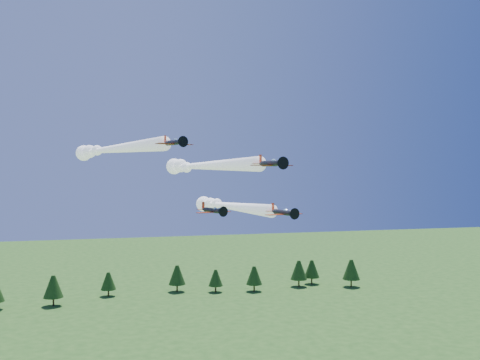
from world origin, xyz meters
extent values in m
cylinder|color=black|center=(4.38, -10.05, 47.67)|extent=(1.96, 5.23, 0.95)
cone|color=black|center=(4.98, -12.99, 47.67)|extent=(1.11, 1.03, 0.95)
cone|color=black|center=(5.10, -13.55, 47.67)|extent=(0.50, 0.50, 0.42)
cylinder|color=black|center=(5.13, -13.71, 47.67)|extent=(1.97, 0.44, 2.00)
cube|color=red|center=(4.46, -10.43, 47.37)|extent=(7.17, 2.67, 0.11)
cube|color=red|center=(3.71, -6.74, 47.72)|extent=(2.87, 1.35, 0.07)
cube|color=red|center=(3.69, -6.64, 48.48)|extent=(0.26, 0.90, 1.38)
ellipsoid|color=#81AFC7|center=(4.56, -10.89, 48.05)|extent=(0.90, 1.26, 0.59)
sphere|color=white|center=(-2.96, 25.97, 47.67)|extent=(2.30, 2.30, 2.30)
sphere|color=white|center=(-3.90, 30.54, 47.67)|extent=(3.00, 3.00, 3.00)
sphere|color=white|center=(-4.83, 35.11, 47.67)|extent=(3.70, 3.70, 3.70)
cylinder|color=black|center=(-9.88, -2.03, 51.20)|extent=(2.34, 4.73, 0.87)
cone|color=black|center=(-9.00, -4.62, 51.20)|extent=(1.08, 1.02, 0.87)
cone|color=black|center=(-8.83, -5.12, 51.20)|extent=(0.49, 0.49, 0.38)
cylinder|color=black|center=(-8.78, -5.26, 51.20)|extent=(1.74, 0.62, 1.83)
cube|color=red|center=(-9.77, -2.36, 50.92)|extent=(6.47, 3.19, 0.10)
cube|color=red|center=(-10.88, 0.89, 51.24)|extent=(2.63, 1.51, 0.06)
cube|color=red|center=(-10.91, 0.98, 51.94)|extent=(0.34, 0.81, 1.26)
ellipsoid|color=#81AFC7|center=(-9.63, -2.77, 51.54)|extent=(0.93, 1.19, 0.54)
sphere|color=white|center=(-22.15, 34.00, 51.20)|extent=(2.30, 2.30, 2.30)
sphere|color=white|center=(-23.72, 38.63, 51.20)|extent=(3.00, 3.00, 3.00)
sphere|color=white|center=(-25.30, 43.26, 51.20)|extent=(3.70, 3.70, 3.70)
cylinder|color=black|center=(11.21, 3.46, 38.86)|extent=(2.15, 5.46, 1.00)
cone|color=black|center=(11.90, 0.40, 38.86)|extent=(1.17, 1.09, 1.00)
cone|color=black|center=(12.04, -0.18, 38.86)|extent=(0.53, 0.53, 0.44)
cylinder|color=black|center=(12.07, -0.35, 38.86)|extent=(2.05, 0.50, 2.09)
cube|color=red|center=(11.30, 3.07, 38.54)|extent=(7.48, 2.93, 0.12)
cube|color=red|center=(10.44, 6.90, 38.91)|extent=(3.00, 1.46, 0.07)
cube|color=red|center=(10.42, 7.00, 39.71)|extent=(0.30, 0.94, 1.44)
ellipsoid|color=#81AFC7|center=(11.41, 2.58, 39.26)|extent=(0.96, 1.32, 0.62)
sphere|color=white|center=(4.73, 32.24, 38.86)|extent=(2.30, 2.30, 2.30)
sphere|color=white|center=(3.94, 35.77, 38.86)|extent=(3.00, 3.00, 3.00)
sphere|color=white|center=(3.14, 39.29, 38.86)|extent=(3.70, 3.70, 3.70)
cylinder|color=black|center=(-1.32, 7.14, 39.22)|extent=(2.58, 5.04, 0.93)
cone|color=black|center=(-0.33, 4.39, 39.22)|extent=(1.16, 1.10, 0.93)
cone|color=black|center=(-0.14, 3.86, 39.22)|extent=(0.53, 0.53, 0.41)
cylinder|color=black|center=(-0.08, 3.71, 39.22)|extent=(1.85, 0.70, 1.95)
cube|color=red|center=(-1.19, 6.79, 38.92)|extent=(6.89, 3.52, 0.11)
cube|color=red|center=(-2.44, 10.24, 39.26)|extent=(2.80, 1.66, 0.07)
cube|color=red|center=(-2.48, 10.33, 40.01)|extent=(0.38, 0.86, 1.35)
ellipsoid|color=#81AFC7|center=(-1.04, 6.35, 39.59)|extent=(1.01, 1.28, 0.58)
cylinder|color=#382314|center=(-18.10, 115.80, 1.26)|extent=(0.60, 0.60, 2.52)
cone|color=black|center=(-18.10, 115.80, 5.75)|extent=(5.75, 5.75, 6.47)
cylinder|color=#382314|center=(77.63, 107.33, 1.54)|extent=(0.60, 0.60, 3.09)
cone|color=black|center=(77.63, 107.33, 7.06)|extent=(7.06, 7.06, 7.94)
cylinder|color=#382314|center=(22.31, 112.20, 1.22)|extent=(0.60, 0.60, 2.44)
cone|color=black|center=(22.31, 112.20, 5.58)|extent=(5.58, 5.58, 6.28)
cylinder|color=#382314|center=(-36.89, 105.50, 1.49)|extent=(0.60, 0.60, 2.98)
cone|color=black|center=(-36.89, 105.50, 6.81)|extent=(6.81, 6.81, 7.66)
cylinder|color=#382314|center=(64.27, 116.61, 1.39)|extent=(0.60, 0.60, 2.79)
cone|color=black|center=(64.27, 116.61, 6.37)|extent=(6.37, 6.37, 7.16)
cylinder|color=#382314|center=(7.92, 116.68, 1.44)|extent=(0.60, 0.60, 2.89)
cone|color=black|center=(7.92, 116.68, 6.60)|extent=(6.60, 6.60, 7.42)
cylinder|color=#382314|center=(57.15, 113.15, 1.49)|extent=(0.60, 0.60, 2.97)
cone|color=black|center=(57.15, 113.15, 6.79)|extent=(6.79, 6.79, 7.64)
cylinder|color=#382314|center=(37.14, 109.59, 1.37)|extent=(0.60, 0.60, 2.74)
cone|color=black|center=(37.14, 109.59, 6.27)|extent=(6.27, 6.27, 7.05)
camera|label=1|loc=(-22.08, -90.02, 46.08)|focal=40.00mm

